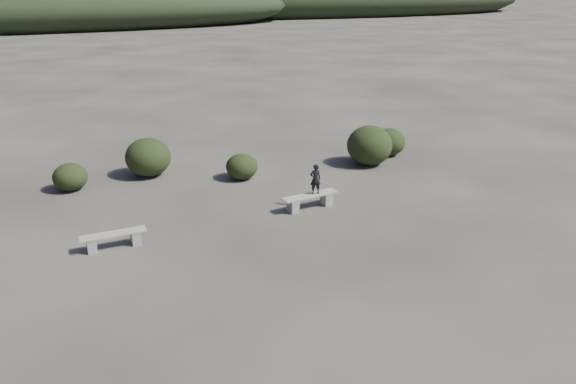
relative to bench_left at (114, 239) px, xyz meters
name	(u,v)px	position (x,y,z in m)	size (l,w,h in m)	color
ground	(314,293)	(4.09, -3.83, -0.26)	(1200.00, 1200.00, 0.00)	#2C2822
bench_left	(114,239)	(0.00, 0.00, 0.00)	(1.71, 0.53, 0.42)	slate
bench_right	(310,200)	(5.80, 0.87, 0.02)	(1.85, 0.72, 0.45)	slate
seated_person	(315,179)	(5.98, 0.90, 0.67)	(0.34, 0.22, 0.94)	black
shrub_a	(70,177)	(-1.12, 4.98, 0.20)	(1.12, 1.12, 0.92)	black
shrub_b	(148,157)	(1.49, 5.65, 0.43)	(1.60, 1.60, 1.37)	black
shrub_c	(242,167)	(4.54, 4.23, 0.19)	(1.12, 1.12, 0.90)	black
shrub_d	(370,145)	(9.51, 4.27, 0.49)	(1.71, 1.71, 1.49)	black
shrub_e	(389,142)	(10.82, 5.14, 0.29)	(1.30, 1.30, 1.08)	black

